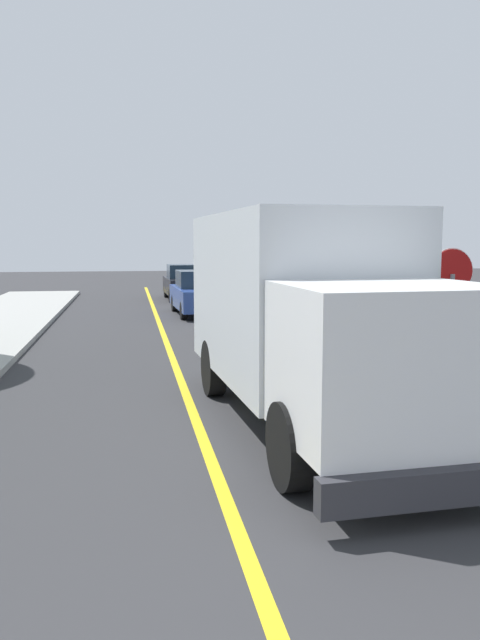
% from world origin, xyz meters
% --- Properties ---
extents(centre_line_yellow, '(0.16, 56.00, 0.01)m').
position_xyz_m(centre_line_yellow, '(0.00, 10.00, 0.00)').
color(centre_line_yellow, gold).
rests_on(centre_line_yellow, ground).
extents(box_truck, '(2.81, 7.31, 3.20)m').
position_xyz_m(box_truck, '(1.65, 8.35, 1.77)').
color(box_truck, silver).
rests_on(box_truck, ground).
extents(parked_car_near, '(1.92, 4.45, 1.67)m').
position_xyz_m(parked_car_near, '(2.18, 15.68, 0.79)').
color(parked_car_near, '#B7B7BC').
rests_on(parked_car_near, ground).
extents(parked_car_mid, '(1.99, 4.47, 1.67)m').
position_xyz_m(parked_car_mid, '(1.64, 23.02, 0.79)').
color(parked_car_mid, '#2D4793').
rests_on(parked_car_mid, ground).
extents(parked_car_far, '(1.91, 4.44, 1.67)m').
position_xyz_m(parked_car_far, '(1.66, 29.47, 0.79)').
color(parked_car_far, black).
rests_on(parked_car_far, ground).
extents(parked_van_across, '(2.00, 4.48, 1.67)m').
position_xyz_m(parked_van_across, '(5.20, 15.07, 0.79)').
color(parked_van_across, silver).
rests_on(parked_van_across, ground).
extents(stop_sign, '(0.80, 0.10, 2.65)m').
position_xyz_m(stop_sign, '(4.55, 9.34, 1.86)').
color(stop_sign, gray).
rests_on(stop_sign, ground).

